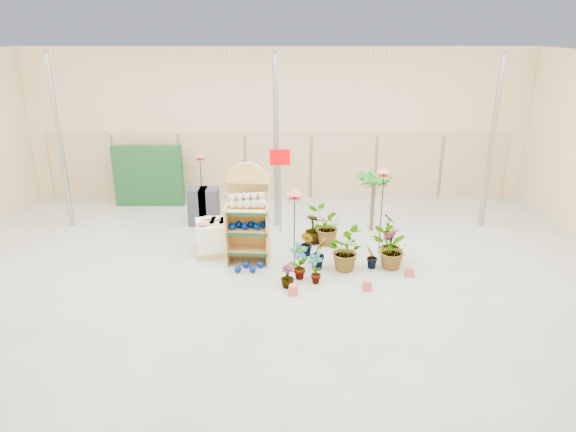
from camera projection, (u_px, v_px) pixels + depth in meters
name	position (u px, v px, depth m)	size (l,w,h in m)	color
room	(274.00, 171.00, 10.61)	(15.20, 12.10, 4.70)	gray
display_shelf	(248.00, 217.00, 11.42)	(0.98, 0.66, 2.26)	tan
teddy_bears	(249.00, 202.00, 11.18)	(0.84, 0.23, 0.37)	beige
gazing_balls_shelf	(248.00, 225.00, 11.35)	(0.83, 0.28, 0.16)	navy
gazing_balls_floor	(249.00, 267.00, 11.23)	(0.63, 0.39, 0.15)	navy
pallet_stack	(218.00, 236.00, 12.07)	(1.26, 1.13, 0.79)	tan
charcoal_planters	(204.00, 206.00, 13.72)	(0.80, 0.50, 1.00)	#24232B
trellis_stock	(149.00, 176.00, 15.08)	(2.00, 0.30, 1.80)	#14401D
offer_sign	(280.00, 174.00, 12.77)	(0.50, 0.08, 2.20)	gray
bird_table_front	(294.00, 194.00, 10.74)	(0.34, 0.34, 1.86)	black
bird_table_right	(384.00, 172.00, 11.41)	(0.34, 0.34, 2.12)	black
bird_table_back	(200.00, 156.00, 14.39)	(0.34, 0.34, 1.73)	black
palm	(374.00, 179.00, 13.00)	(0.70, 0.70, 1.64)	brown
potted_plant_0	(299.00, 261.00, 10.72)	(0.43, 0.29, 0.81)	#21751B
potted_plant_1	(318.00, 253.00, 11.23)	(0.40, 0.32, 0.73)	#21751B
potted_plant_2	(344.00, 250.00, 11.16)	(0.83, 0.72, 0.92)	#21751B
potted_plant_3	(391.00, 245.00, 11.61)	(0.43, 0.43, 0.77)	#21751B
potted_plant_4	(389.00, 226.00, 12.76)	(0.37, 0.25, 0.71)	#21751B
potted_plant_5	(307.00, 244.00, 11.84)	(0.34, 0.28, 0.63)	#21751B
potted_plant_6	(326.00, 226.00, 12.44)	(0.84, 0.73, 0.93)	#21751B
potted_plant_7	(287.00, 276.00, 10.44)	(0.27, 0.27, 0.48)	#21751B
potted_plant_8	(315.00, 268.00, 10.58)	(0.36, 0.24, 0.67)	#21751B
potted_plant_9	(372.00, 257.00, 11.25)	(0.30, 0.24, 0.54)	#21751B
potted_plant_10	(390.00, 250.00, 11.20)	(0.80, 0.70, 0.89)	#21751B
potted_plant_11	(314.00, 229.00, 12.54)	(0.42, 0.42, 0.76)	#21751B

